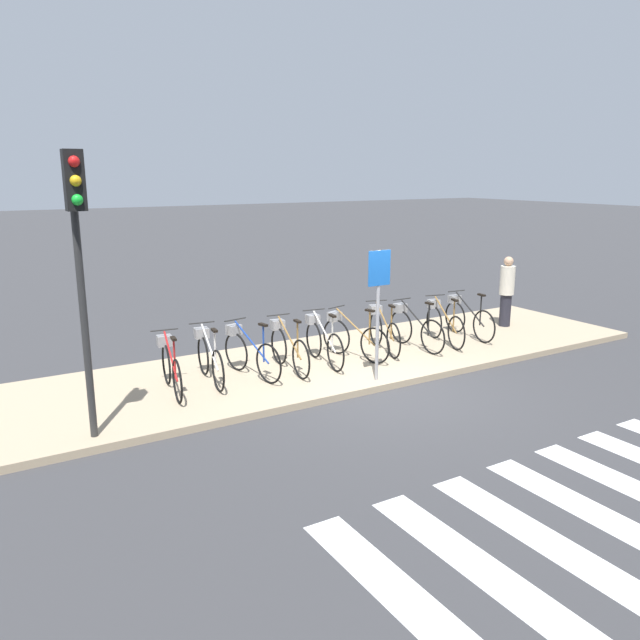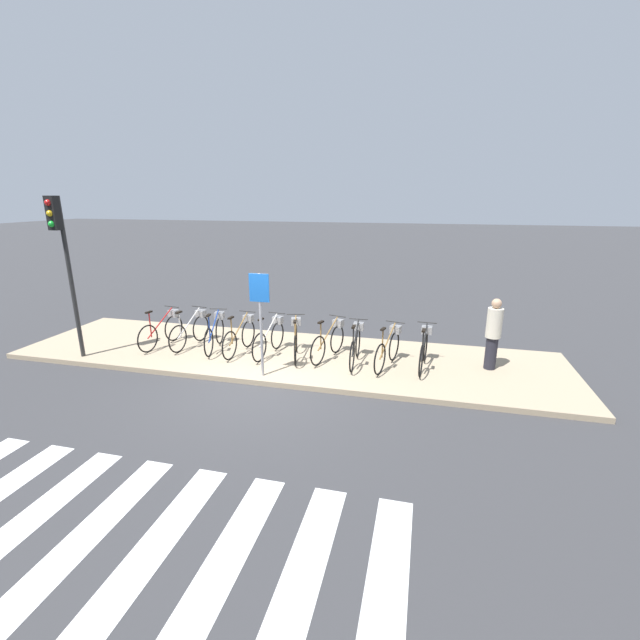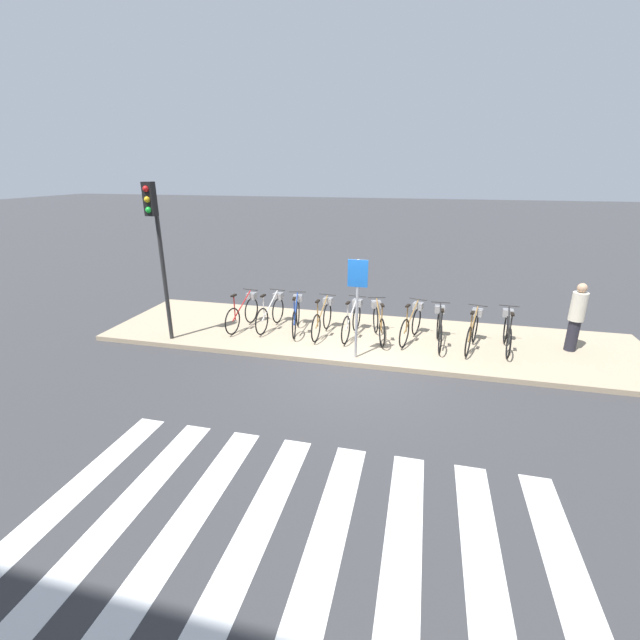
# 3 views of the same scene
# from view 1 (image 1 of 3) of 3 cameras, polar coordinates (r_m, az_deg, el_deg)

# --- Properties ---
(ground_plane) EXTENTS (120.00, 120.00, 0.00)m
(ground_plane) POSITION_cam_1_polar(r_m,az_deg,el_deg) (10.95, 6.20, -6.42)
(ground_plane) COLOR #38383A
(sidewalk) EXTENTS (13.67, 3.46, 0.12)m
(sidewalk) POSITION_cam_1_polar(r_m,az_deg,el_deg) (12.28, 1.34, -3.85)
(sidewalk) COLOR tan
(sidewalk) RESTS_ON ground_plane
(parked_bicycle_0) EXTENTS (0.46, 1.69, 1.04)m
(parked_bicycle_0) POSITION_cam_1_polar(r_m,az_deg,el_deg) (10.65, -13.53, -4.04)
(parked_bicycle_0) COLOR black
(parked_bicycle_0) RESTS_ON sidewalk
(parked_bicycle_1) EXTENTS (0.46, 1.69, 1.04)m
(parked_bicycle_1) POSITION_cam_1_polar(r_m,az_deg,el_deg) (11.03, -10.14, -3.27)
(parked_bicycle_1) COLOR black
(parked_bicycle_1) RESTS_ON sidewalk
(parked_bicycle_2) EXTENTS (0.50, 1.68, 1.04)m
(parked_bicycle_2) POSITION_cam_1_polar(r_m,az_deg,el_deg) (11.23, -6.53, -2.85)
(parked_bicycle_2) COLOR black
(parked_bicycle_2) RESTS_ON sidewalk
(parked_bicycle_3) EXTENTS (0.46, 1.70, 1.04)m
(parked_bicycle_3) POSITION_cam_1_polar(r_m,az_deg,el_deg) (11.49, -3.00, -2.41)
(parked_bicycle_3) COLOR black
(parked_bicycle_3) RESTS_ON sidewalk
(parked_bicycle_4) EXTENTS (0.46, 1.69, 1.04)m
(parked_bicycle_4) POSITION_cam_1_polar(r_m,az_deg,el_deg) (11.89, 0.21, -1.84)
(parked_bicycle_4) COLOR black
(parked_bicycle_4) RESTS_ON sidewalk
(parked_bicycle_5) EXTENTS (0.60, 1.65, 1.04)m
(parked_bicycle_5) POSITION_cam_1_polar(r_m,az_deg,el_deg) (12.24, 2.91, -1.42)
(parked_bicycle_5) COLOR black
(parked_bicycle_5) RESTS_ON sidewalk
(parked_bicycle_6) EXTENTS (0.60, 1.65, 1.04)m
(parked_bicycle_6) POSITION_cam_1_polar(r_m,az_deg,el_deg) (12.79, 5.77, -0.82)
(parked_bicycle_6) COLOR black
(parked_bicycle_6) RESTS_ON sidewalk
(parked_bicycle_7) EXTENTS (0.46, 1.70, 1.04)m
(parked_bicycle_7) POSITION_cam_1_polar(r_m,az_deg,el_deg) (13.07, 8.56, -0.59)
(parked_bicycle_7) COLOR black
(parked_bicycle_7) RESTS_ON sidewalk
(parked_bicycle_8) EXTENTS (0.57, 1.66, 1.04)m
(parked_bicycle_8) POSITION_cam_1_polar(r_m,az_deg,el_deg) (13.55, 11.18, -0.20)
(parked_bicycle_8) COLOR black
(parked_bicycle_8) RESTS_ON sidewalk
(parked_bicycle_9) EXTENTS (0.46, 1.70, 1.04)m
(parked_bicycle_9) POSITION_cam_1_polar(r_m,az_deg,el_deg) (14.17, 13.26, 0.30)
(parked_bicycle_9) COLOR black
(parked_bicycle_9) RESTS_ON sidewalk
(pedestrian) EXTENTS (0.34, 0.34, 1.66)m
(pedestrian) POSITION_cam_1_polar(r_m,az_deg,el_deg) (15.33, 16.70, 2.65)
(pedestrian) COLOR #23232D
(pedestrian) RESTS_ON sidewalk
(traffic_light) EXTENTS (0.24, 0.40, 3.85)m
(traffic_light) POSITION_cam_1_polar(r_m,az_deg,el_deg) (8.58, -21.24, 6.98)
(traffic_light) COLOR #2D2D2D
(traffic_light) RESTS_ON sidewalk
(sign_post) EXTENTS (0.44, 0.07, 2.29)m
(sign_post) POSITION_cam_1_polar(r_m,az_deg,el_deg) (10.71, 5.37, 2.47)
(sign_post) COLOR #99999E
(sign_post) RESTS_ON sidewalk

